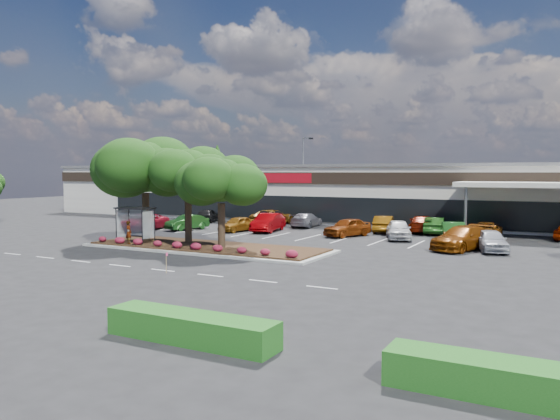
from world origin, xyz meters
The scene contains 31 objects.
ground centered at (0.00, 0.00, 0.00)m, with size 160.00×160.00×0.00m, color black.
retail_store centered at (0.06, 33.91, 3.15)m, with size 80.40×25.20×6.25m.
landscape_island centered at (-2.00, 4.00, 0.12)m, with size 18.00×6.00×0.26m.
lane_markings centered at (-0.14, 10.42, 0.01)m, with size 33.12×20.06×0.01m.
shrub_row centered at (-2.00, 1.90, 0.51)m, with size 17.00×0.80×0.50m, color #9A2248, non-canonical shape.
bus_shelter centered at (-7.50, 2.95, 2.31)m, with size 2.75×1.55×2.59m.
island_tree_west centered at (-8.00, 4.50, 4.21)m, with size 7.20×7.20×7.89m, color #10360D, non-canonical shape.
island_tree_mid centered at (-4.50, 5.20, 3.92)m, with size 6.60×6.60×7.32m, color #10360D, non-canonical shape.
island_tree_east centered at (-0.50, 3.70, 3.51)m, with size 5.80×5.80×6.50m, color #10360D, non-canonical shape.
hedge_south_east centered at (10.00, -13.50, 0.45)m, with size 6.00×1.30×0.90m, color #1C5516.
hedge_south_mid centered at (20.00, -13.50, 0.45)m, with size 7.00×1.30×0.90m, color #1C5516.
conifer_north_west centered at (-30.00, 46.00, 5.00)m, with size 4.40×4.40×10.00m, color #10360D.
person_waiting centered at (-7.38, 1.99, 1.09)m, with size 0.61×0.40×1.66m, color #594C47.
light_pole centered at (-5.85, 28.01, 4.13)m, with size 1.43×0.50×9.36m.
survey_stake centered at (1.57, -4.60, 0.72)m, with size 0.07×0.14×1.12m.
car_0 centered at (-14.48, 11.45, 0.77)m, with size 2.54×5.51×1.53m, color maroon.
car_1 centered at (-11.19, 13.68, 0.70)m, with size 1.49×4.27×1.41m, color #164216.
car_2 centered at (-6.18, 14.63, 0.69)m, with size 1.63×4.04×1.38m, color brown.
car_3 centered at (-3.69, 15.91, 0.83)m, with size 1.75×5.03×1.66m, color #830206.
car_4 centered at (4.08, 15.76, 0.78)m, with size 1.85×4.59×1.56m, color #762F0A.
car_5 centered at (8.43, 15.86, 0.79)m, with size 1.87×4.64×1.58m, color #B9B9B9.
car_6 centered at (12.79, 15.62, 0.79)m, with size 1.66×4.77×1.57m, color #184C18.
car_7 centered at (14.06, 12.06, 0.83)m, with size 2.33×5.74×1.66m, color #713307.
car_8 centered at (15.91, 12.20, 0.76)m, with size 1.79×4.45×1.52m, color #A3A5AD.
car_9 centered at (-13.94, 20.82, 0.75)m, with size 1.77×4.39×1.50m, color black.
car_11 centered at (-6.47, 21.68, 0.79)m, with size 2.64×5.72×1.59m, color brown.
car_12 centered at (-2.37, 21.30, 0.70)m, with size 1.97×4.85×1.41m, color slate.
car_13 centered at (5.86, 20.23, 0.75)m, with size 1.59×4.56×1.50m, color #6C3F08.
car_14 centered at (8.92, 21.73, 0.77)m, with size 2.17×5.33×1.55m, color #631304.
car_15 centered at (10.20, 21.15, 0.75)m, with size 1.58×4.52×1.49m, color #194512.
car_16 centered at (14.61, 20.17, 0.68)m, with size 2.24×4.86×1.35m, color #69370B.
Camera 1 is at (20.59, -27.30, 5.44)m, focal length 35.00 mm.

